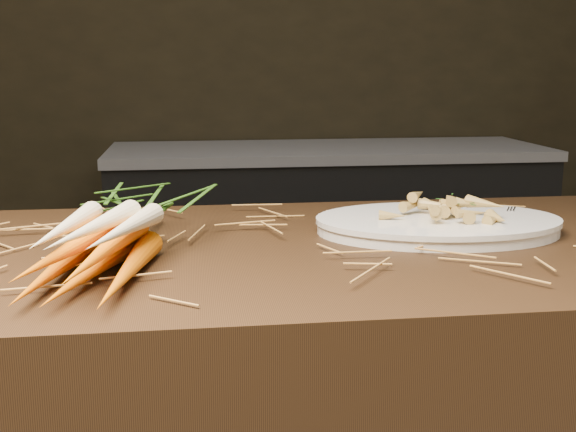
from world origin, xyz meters
name	(u,v)px	position (x,y,z in m)	size (l,w,h in m)	color
back_counter	(327,243)	(0.30, 2.18, 0.42)	(1.82, 0.62, 0.84)	black
straw_bedding	(365,237)	(0.00, 0.30, 0.91)	(1.40, 0.60, 0.02)	#AF7D40
root_veg_bunch	(129,223)	(-0.37, 0.28, 0.95)	(0.27, 0.56, 0.10)	#E66205
serving_platter	(438,226)	(0.14, 0.35, 0.91)	(0.41, 0.27, 0.02)	white
roasted_veg_heap	(439,207)	(0.14, 0.35, 0.94)	(0.20, 0.15, 0.05)	#A37A39
serving_fork	(527,220)	(0.28, 0.32, 0.92)	(0.01, 0.16, 0.00)	silver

